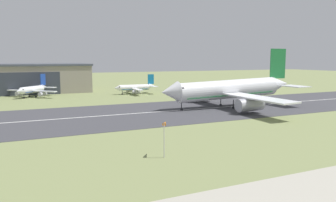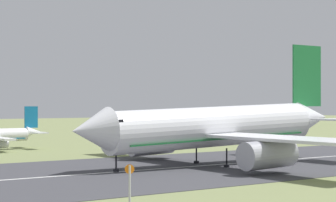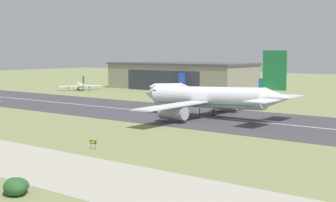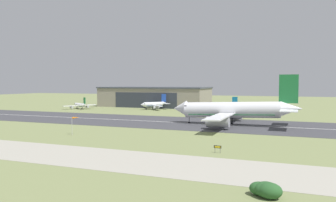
# 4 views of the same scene
# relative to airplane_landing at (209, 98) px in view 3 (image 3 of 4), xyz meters

# --- Properties ---
(ground_plane) EXTENTS (680.45, 680.45, 0.00)m
(ground_plane) POSITION_rel_airplane_landing_xyz_m (-18.50, -50.01, -5.65)
(ground_plane) COLOR #7A8451
(runway_strip) EXTENTS (440.45, 41.73, 0.06)m
(runway_strip) POSITION_rel_airplane_landing_xyz_m (-18.50, 0.15, -5.62)
(runway_strip) COLOR #3D3D42
(runway_strip) RESTS_ON ground_plane
(runway_centreline) EXTENTS (396.40, 0.70, 0.01)m
(runway_centreline) POSITION_rel_airplane_landing_xyz_m (-18.50, 0.15, -5.58)
(runway_centreline) COLOR silver
(runway_centreline) RESTS_ON runway_strip
(hangar_building) EXTENTS (73.49, 33.71, 13.46)m
(hangar_building) POSITION_rel_airplane_landing_xyz_m (-67.28, 81.79, 1.10)
(hangar_building) COLOR gray
(hangar_building) RESTS_ON ground_plane
(airplane_landing) EXTENTS (49.28, 58.39, 19.29)m
(airplane_landing) POSITION_rel_airplane_landing_xyz_m (0.00, 0.00, 0.00)
(airplane_landing) COLOR white
(airplane_landing) RESTS_ON ground_plane
(airplane_parked_west) EXTENTS (19.25, 19.70, 8.78)m
(airplane_parked_west) POSITION_rel_airplane_landing_xyz_m (-14.98, 50.87, -2.77)
(airplane_parked_west) COLOR white
(airplane_parked_west) RESTS_ON ground_plane
(airplane_parked_centre) EXTENTS (19.61, 19.29, 9.36)m
(airplane_parked_centre) POSITION_rel_airplane_landing_xyz_m (-57.58, 57.04, -2.59)
(airplane_parked_centre) COLOR silver
(airplane_parked_centre) RESTS_ON ground_plane
(airplane_parked_east) EXTENTS (16.67, 19.67, 7.39)m
(airplane_parked_east) POSITION_rel_airplane_landing_xyz_m (-102.42, 44.67, -3.26)
(airplane_parked_east) COLOR white
(airplane_parked_east) RESTS_ON ground_plane
(shrub_clump) EXTENTS (4.69, 3.60, 2.27)m
(shrub_clump) POSITION_rel_airplane_landing_xyz_m (18.44, -78.21, -4.57)
(shrub_clump) COLOR #285628
(shrub_clump) RESTS_ON ground_plane
(runway_sign) EXTENTS (1.73, 0.13, 1.73)m
(runway_sign) POSITION_rel_airplane_landing_xyz_m (5.65, -51.57, -4.34)
(runway_sign) COLOR #4C4C51
(runway_sign) RESTS_ON ground_plane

